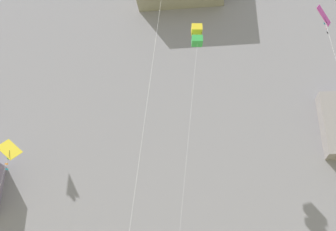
# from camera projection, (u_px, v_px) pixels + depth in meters

# --- Properties ---
(cliff_face) EXTENTS (180.00, 26.20, 70.56)m
(cliff_face) POSITION_uv_depth(u_px,v_px,m) (187.00, 72.00, 64.54)
(cliff_face) COLOR gray
(cliff_face) RESTS_ON ground
(kite_diamond_high_right) EXTENTS (1.45, 6.68, 24.73)m
(kite_diamond_high_right) POSITION_uv_depth(u_px,v_px,m) (325.00, 21.00, 32.91)
(kite_diamond_high_right) COLOR #CC3399
(kite_diamond_high_right) RESTS_ON ground
(kite_box_upper_right) EXTENTS (3.01, 5.05, 28.15)m
(kite_box_upper_right) POSITION_uv_depth(u_px,v_px,m) (197.00, 35.00, 41.63)
(kite_box_upper_right) COLOR yellow
(kite_box_upper_right) RESTS_ON ground
(kite_diamond_mid_right) EXTENTS (2.20, 4.80, 15.83)m
(kite_diamond_mid_right) POSITION_uv_depth(u_px,v_px,m) (9.00, 152.00, 36.06)
(kite_diamond_mid_right) COLOR yellow
(kite_diamond_mid_right) RESTS_ON ground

